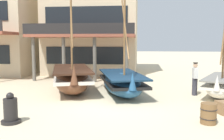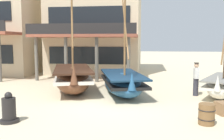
{
  "view_description": "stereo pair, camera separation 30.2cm",
  "coord_description": "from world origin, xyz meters",
  "px_view_note": "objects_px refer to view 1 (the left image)",
  "views": [
    {
      "loc": [
        1.36,
        -10.89,
        2.74
      ],
      "look_at": [
        0.0,
        1.0,
        1.4
      ],
      "focal_mm": 41.05,
      "sensor_mm": 36.0,
      "label": 1
    },
    {
      "loc": [
        1.66,
        -10.85,
        2.74
      ],
      "look_at": [
        0.0,
        1.0,
        1.4
      ],
      "focal_mm": 41.05,
      "sensor_mm": 36.0,
      "label": 2
    }
  ],
  "objects_px": {
    "fishing_boat_centre_large": "(72,79)",
    "fishing_boat_far_right": "(122,83)",
    "fishing_boat_near_left": "(224,85)",
    "harbor_building_main": "(94,19)",
    "wooden_barrel": "(208,114)",
    "fisherman_by_hull": "(195,79)",
    "capstan_winch": "(11,111)"
  },
  "relations": [
    {
      "from": "capstan_winch",
      "to": "fishing_boat_centre_large",
      "type": "bearing_deg",
      "value": 84.03
    },
    {
      "from": "fishing_boat_near_left",
      "to": "fishing_boat_centre_large",
      "type": "distance_m",
      "value": 7.88
    },
    {
      "from": "fishing_boat_far_right",
      "to": "wooden_barrel",
      "type": "distance_m",
      "value": 5.55
    },
    {
      "from": "fishing_boat_centre_large",
      "to": "fisherman_by_hull",
      "type": "xyz_separation_m",
      "value": [
        6.49,
        -0.21,
        0.11
      ]
    },
    {
      "from": "fisherman_by_hull",
      "to": "wooden_barrel",
      "type": "height_order",
      "value": "fisherman_by_hull"
    },
    {
      "from": "wooden_barrel",
      "to": "fishing_boat_near_left",
      "type": "bearing_deg",
      "value": 67.84
    },
    {
      "from": "capstan_winch",
      "to": "harbor_building_main",
      "type": "bearing_deg",
      "value": 89.45
    },
    {
      "from": "fisherman_by_hull",
      "to": "fishing_boat_near_left",
      "type": "bearing_deg",
      "value": -2.75
    },
    {
      "from": "harbor_building_main",
      "to": "fishing_boat_centre_large",
      "type": "bearing_deg",
      "value": -87.26
    },
    {
      "from": "fishing_boat_centre_large",
      "to": "wooden_barrel",
      "type": "distance_m",
      "value": 7.74
    },
    {
      "from": "fishing_boat_near_left",
      "to": "fisherman_by_hull",
      "type": "relative_size",
      "value": 3.3
    },
    {
      "from": "fisherman_by_hull",
      "to": "capstan_winch",
      "type": "distance_m",
      "value": 8.86
    },
    {
      "from": "fishing_boat_near_left",
      "to": "wooden_barrel",
      "type": "relative_size",
      "value": 7.95
    },
    {
      "from": "fishing_boat_centre_large",
      "to": "harbor_building_main",
      "type": "distance_m",
      "value": 10.0
    },
    {
      "from": "fishing_boat_centre_large",
      "to": "fishing_boat_far_right",
      "type": "xyz_separation_m",
      "value": [
        2.77,
        -0.36,
        -0.12
      ]
    },
    {
      "from": "capstan_winch",
      "to": "wooden_barrel",
      "type": "relative_size",
      "value": 1.5
    },
    {
      "from": "fishing_boat_centre_large",
      "to": "fisherman_by_hull",
      "type": "distance_m",
      "value": 6.49
    },
    {
      "from": "fishing_boat_near_left",
      "to": "harbor_building_main",
      "type": "xyz_separation_m",
      "value": [
        -8.31,
        9.44,
        4.12
      ]
    },
    {
      "from": "wooden_barrel",
      "to": "fishing_boat_far_right",
      "type": "bearing_deg",
      "value": 125.73
    },
    {
      "from": "harbor_building_main",
      "to": "fisherman_by_hull",
      "type": "bearing_deg",
      "value": -53.56
    },
    {
      "from": "fishing_boat_centre_large",
      "to": "wooden_barrel",
      "type": "xyz_separation_m",
      "value": [
        6.01,
        -4.86,
        -0.38
      ]
    },
    {
      "from": "wooden_barrel",
      "to": "harbor_building_main",
      "type": "distance_m",
      "value": 16.03
    },
    {
      "from": "fishing_boat_far_right",
      "to": "capstan_winch",
      "type": "height_order",
      "value": "fishing_boat_far_right"
    },
    {
      "from": "fishing_boat_near_left",
      "to": "harbor_building_main",
      "type": "height_order",
      "value": "harbor_building_main"
    },
    {
      "from": "fishing_boat_far_right",
      "to": "capstan_winch",
      "type": "distance_m",
      "value": 6.17
    },
    {
      "from": "fishing_boat_far_right",
      "to": "capstan_winch",
      "type": "bearing_deg",
      "value": -122.91
    },
    {
      "from": "fisherman_by_hull",
      "to": "capstan_winch",
      "type": "height_order",
      "value": "fisherman_by_hull"
    },
    {
      "from": "fishing_boat_centre_large",
      "to": "fishing_boat_far_right",
      "type": "height_order",
      "value": "fishing_boat_centre_large"
    },
    {
      "from": "fisherman_by_hull",
      "to": "capstan_winch",
      "type": "bearing_deg",
      "value": -143.0
    },
    {
      "from": "capstan_winch",
      "to": "wooden_barrel",
      "type": "xyz_separation_m",
      "value": [
        6.59,
        0.68,
        -0.07
      ]
    },
    {
      "from": "wooden_barrel",
      "to": "fisherman_by_hull",
      "type": "bearing_deg",
      "value": 84.16
    },
    {
      "from": "fishing_boat_near_left",
      "to": "fishing_boat_far_right",
      "type": "xyz_separation_m",
      "value": [
        -5.1,
        -0.08,
        0.04
      ]
    }
  ]
}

